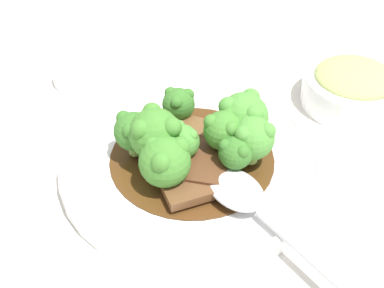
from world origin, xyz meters
name	(u,v)px	position (x,y,z in m)	size (l,w,h in m)	color
ground_plane	(192,168)	(0.00, 0.00, 0.00)	(4.00, 4.00, 0.00)	silver
main_plate	(192,161)	(0.00, 0.00, 0.01)	(0.27, 0.27, 0.02)	white
beef_strip_0	(205,132)	(-0.03, -0.01, 0.03)	(0.06, 0.08, 0.01)	brown
beef_strip_1	(191,191)	(0.04, 0.04, 0.02)	(0.06, 0.05, 0.01)	brown
beef_strip_2	(206,166)	(0.00, 0.03, 0.03)	(0.08, 0.07, 0.01)	#56331E
beef_strip_3	(170,139)	(0.01, -0.03, 0.03)	(0.05, 0.06, 0.01)	brown
broccoli_floret_0	(155,133)	(0.03, -0.02, 0.06)	(0.05, 0.05, 0.06)	#8EB756
broccoli_floret_1	(179,104)	(-0.03, -0.05, 0.04)	(0.04, 0.04, 0.04)	#7FA84C
broccoli_floret_2	(243,116)	(-0.05, 0.02, 0.05)	(0.05, 0.05, 0.06)	#7FA84C
broccoli_floret_3	(252,137)	(-0.04, 0.04, 0.05)	(0.04, 0.04, 0.05)	#8EB756
broccoli_floret_4	(165,161)	(0.04, 0.01, 0.05)	(0.05, 0.05, 0.05)	#7FA84C
broccoli_floret_5	(224,130)	(-0.02, 0.02, 0.05)	(0.04, 0.04, 0.05)	#7FA84C
broccoli_floret_6	(181,140)	(0.01, 0.00, 0.04)	(0.03, 0.03, 0.04)	#7FA84C
broccoli_floret_7	(133,131)	(0.04, -0.04, 0.05)	(0.04, 0.04, 0.05)	#7FA84C
broccoli_floret_8	(236,152)	(-0.02, 0.05, 0.04)	(0.03, 0.03, 0.04)	#7FA84C
serving_spoon	(250,203)	(0.01, 0.09, 0.03)	(0.05, 0.24, 0.01)	silver
side_bowl_appetizer	(353,86)	(-0.22, 0.04, 0.02)	(0.12, 0.12, 0.05)	white
sauce_dish	(80,76)	(0.00, -0.22, 0.01)	(0.07, 0.07, 0.01)	white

